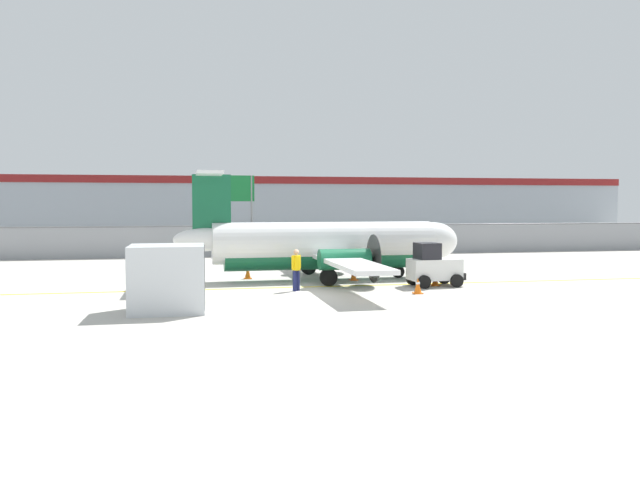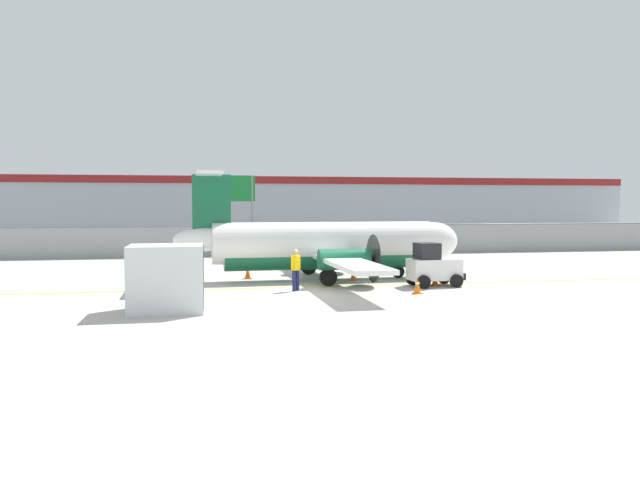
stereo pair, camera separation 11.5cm
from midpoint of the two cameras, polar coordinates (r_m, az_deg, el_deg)
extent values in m
plane|color=#BCB7AD|center=(24.75, 0.32, -4.91)|extent=(140.00, 140.00, 0.00)
cube|color=yellow|center=(26.69, -0.50, -4.29)|extent=(84.00, 0.20, 0.01)
cube|color=gray|center=(42.37, -4.33, -0.10)|extent=(98.00, 0.04, 2.00)
cylinder|color=slate|center=(42.32, -4.34, 1.32)|extent=(98.00, 0.10, 0.10)
cube|color=#38383A|center=(53.85, -5.69, -0.36)|extent=(98.00, 17.00, 0.12)
cube|color=#A8B2BC|center=(72.19, -6.99, 3.11)|extent=(91.00, 8.00, 6.50)
cube|color=maroon|center=(68.24, -6.79, 5.49)|extent=(91.00, 0.20, 0.80)
cylinder|color=white|center=(28.98, 0.48, -0.21)|extent=(10.34, 2.15, 1.90)
ellipsoid|color=white|center=(30.62, 10.41, -0.08)|extent=(2.42, 1.86, 1.80)
ellipsoid|color=white|center=(28.29, -10.28, 0.05)|extent=(2.93, 1.12, 1.05)
cylinder|color=#145938|center=(29.02, 0.48, -1.24)|extent=(9.27, 1.71, 1.48)
cube|color=white|center=(29.05, 0.67, -1.33)|extent=(1.99, 16.03, 0.18)
cylinder|color=#145938|center=(31.62, -0.02, -0.95)|extent=(2.22, 0.95, 0.90)
cone|color=black|center=(31.88, 2.01, -0.91)|extent=(0.46, 0.45, 0.44)
cylinder|color=#262626|center=(31.92, 2.27, -0.91)|extent=(0.09, 2.10, 2.10)
cylinder|color=#145938|center=(26.58, 2.33, -1.78)|extent=(2.22, 0.95, 0.90)
cone|color=black|center=(26.88, 4.71, -1.73)|extent=(0.46, 0.45, 0.44)
cylinder|color=#262626|center=(26.93, 5.01, -1.72)|extent=(0.09, 2.10, 2.10)
cube|color=#145938|center=(28.26, -9.77, 2.79)|extent=(1.70, 0.22, 3.10)
cube|color=white|center=(28.28, -10.07, 5.93)|extent=(1.22, 4.83, 0.14)
cylinder|color=#59595B|center=(30.06, 7.25, -1.95)|extent=(0.14, 0.14, 0.97)
cylinder|color=black|center=(30.10, 7.24, -2.88)|extent=(0.61, 0.23, 0.60)
cylinder|color=#59595B|center=(31.15, -0.94, -1.66)|extent=(0.14, 0.14, 0.90)
cylinder|color=black|center=(31.19, -0.94, -2.48)|extent=(0.77, 0.24, 0.76)
cylinder|color=#59595B|center=(26.84, 0.88, -2.48)|extent=(0.14, 0.14, 0.90)
cylinder|color=black|center=(26.89, 0.88, -3.43)|extent=(0.77, 0.24, 0.76)
cube|color=silver|center=(27.25, 10.52, -2.65)|extent=(2.27, 1.26, 0.90)
cube|color=black|center=(27.03, 9.87, -0.99)|extent=(0.97, 1.06, 0.70)
cube|color=black|center=(27.79, 12.66, -3.18)|extent=(0.24, 1.11, 0.30)
cylinder|color=black|center=(28.16, 11.37, -3.39)|extent=(0.57, 0.22, 0.56)
cylinder|color=black|center=(27.10, 12.49, -3.67)|extent=(0.57, 0.22, 0.56)
cylinder|color=black|center=(27.53, 8.56, -3.51)|extent=(0.57, 0.22, 0.56)
cylinder|color=black|center=(26.45, 9.60, -3.81)|extent=(0.57, 0.22, 0.56)
cylinder|color=#191E4C|center=(25.35, -2.24, -3.74)|extent=(0.23, 0.23, 0.85)
cylinder|color=#191E4C|center=(25.50, -1.95, -3.70)|extent=(0.23, 0.23, 0.85)
cylinder|color=yellow|center=(25.35, -2.10, -2.10)|extent=(0.48, 0.48, 0.60)
cylinder|color=yellow|center=(25.18, -2.42, -2.06)|extent=(0.14, 0.14, 0.55)
cylinder|color=yellow|center=(25.51, -1.78, -1.99)|extent=(0.14, 0.14, 0.55)
sphere|color=tan|center=(25.31, -2.10, -1.10)|extent=(0.22, 0.22, 0.22)
cube|color=silver|center=(21.12, -13.73, -3.43)|extent=(2.41, 2.01, 2.20)
cube|color=#333338|center=(21.12, -13.73, -3.43)|extent=(2.44, 0.09, 2.20)
cube|color=orange|center=(28.96, 3.19, -3.66)|extent=(0.36, 0.36, 0.04)
cone|color=orange|center=(28.92, 3.20, -3.03)|extent=(0.28, 0.28, 0.60)
cylinder|color=white|center=(28.91, 3.20, -2.87)|extent=(0.17, 0.17, 0.08)
cube|color=orange|center=(27.52, 10.59, -4.08)|extent=(0.36, 0.36, 0.04)
cone|color=orange|center=(27.48, 10.59, -3.42)|extent=(0.28, 0.28, 0.60)
cylinder|color=white|center=(27.47, 10.59, -3.26)|extent=(0.17, 0.17, 0.08)
cube|color=orange|center=(24.98, 9.02, -4.83)|extent=(0.36, 0.36, 0.04)
cone|color=orange|center=(24.93, 9.02, -4.10)|extent=(0.28, 0.28, 0.60)
cylinder|color=white|center=(24.92, 9.02, -3.92)|extent=(0.17, 0.17, 0.08)
cube|color=orange|center=(29.69, -6.51, -3.50)|extent=(0.36, 0.36, 0.04)
cone|color=orange|center=(29.65, -6.51, -2.89)|extent=(0.28, 0.28, 0.60)
cylinder|color=white|center=(29.64, -6.51, -2.74)|extent=(0.17, 0.17, 0.08)
cube|color=red|center=(49.42, -18.94, -0.08)|extent=(4.21, 1.74, 0.80)
cube|color=#262D38|center=(49.41, -19.13, 0.71)|extent=(2.21, 1.58, 0.56)
cylinder|color=black|center=(50.14, -17.20, -0.36)|extent=(0.60, 0.21, 0.60)
cylinder|color=black|center=(48.36, -17.45, -0.50)|extent=(0.60, 0.21, 0.60)
cylinder|color=black|center=(50.56, -20.35, -0.39)|extent=(0.60, 0.21, 0.60)
cylinder|color=black|center=(48.79, -20.72, -0.53)|extent=(0.60, 0.21, 0.60)
cube|color=#19662D|center=(52.08, -10.38, 0.22)|extent=(4.27, 1.89, 0.80)
cube|color=#262D38|center=(52.04, -10.22, 0.97)|extent=(2.27, 1.66, 0.56)
cylinder|color=black|center=(51.28, -11.98, -0.21)|extent=(0.61, 0.23, 0.60)
cylinder|color=black|center=(53.07, -11.85, -0.09)|extent=(0.61, 0.23, 0.60)
cylinder|color=black|center=(51.16, -8.85, -0.18)|extent=(0.61, 0.23, 0.60)
cylinder|color=black|center=(52.96, -8.82, -0.06)|extent=(0.61, 0.23, 0.60)
cube|color=#B28C19|center=(55.66, -1.63, 0.47)|extent=(4.22, 1.75, 0.80)
cube|color=#262D38|center=(55.61, -1.78, 1.17)|extent=(2.22, 1.59, 0.56)
cylinder|color=black|center=(56.82, -0.39, 0.21)|extent=(0.60, 0.21, 0.60)
cylinder|color=black|center=(55.05, -0.04, 0.11)|extent=(0.60, 0.21, 0.60)
cylinder|color=black|center=(56.35, -3.19, 0.18)|extent=(0.60, 0.21, 0.60)
cylinder|color=black|center=(54.57, -2.92, 0.08)|extent=(0.60, 0.21, 0.60)
cube|color=gray|center=(51.17, 8.13, 0.19)|extent=(4.23, 1.77, 0.80)
cube|color=#262D38|center=(51.09, 7.98, 0.94)|extent=(2.23, 1.60, 0.56)
cylinder|color=black|center=(52.52, 9.23, -0.09)|extent=(0.60, 0.21, 0.60)
cylinder|color=black|center=(50.84, 9.95, -0.21)|extent=(0.60, 0.21, 0.60)
cylinder|color=black|center=(51.59, 6.32, -0.13)|extent=(0.60, 0.21, 0.60)
cylinder|color=black|center=(49.88, 6.96, -0.26)|extent=(0.60, 0.21, 0.60)
cylinder|color=slate|center=(43.90, -10.29, 2.26)|extent=(0.14, 0.14, 5.50)
cylinder|color=slate|center=(44.04, -6.12, 2.30)|extent=(0.14, 0.14, 5.50)
cube|color=#14662D|center=(43.94, -8.23, 4.70)|extent=(3.60, 0.10, 1.80)
camera|label=1|loc=(0.06, -89.89, 0.01)|focal=35.00mm
camera|label=2|loc=(0.06, 90.11, -0.01)|focal=35.00mm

